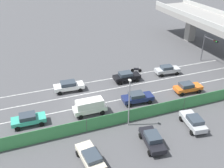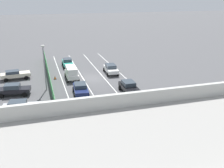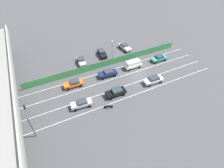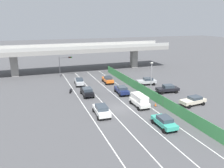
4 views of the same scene
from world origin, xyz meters
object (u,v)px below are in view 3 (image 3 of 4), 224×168
car_taxi_teal (159,58)px  traffic_cone (130,61)px  parked_sedan_cream (125,47)px  motorcycle (108,106)px  parked_sedan_dark (102,53)px  car_sedan_white (153,80)px  parked_wagon_silver (82,61)px  car_van_white (133,64)px  traffic_light (29,118)px  street_lamp (112,50)px  car_taxi_orange (74,83)px  car_sedan_silver (82,103)px  car_sedan_black (116,92)px  car_sedan_navy (108,73)px

car_taxi_teal → traffic_cone: (3.03, 7.30, -0.60)m
parked_sedan_cream → traffic_cone: size_ratio=7.98×
motorcycle → parked_sedan_dark: size_ratio=0.39×
car_sedan_white → parked_wagon_silver: parked_wagon_silver is taller
car_van_white → traffic_cone: (2.68, -0.76, -0.92)m
traffic_light → street_lamp: bearing=-59.7°
car_taxi_orange → car_sedan_white: 18.53m
car_van_white → parked_sedan_dark: bearing=28.8°
car_taxi_orange → street_lamp: street_lamp is taller
motorcycle → traffic_light: bearing=86.2°
traffic_cone → motorcycle: bearing=134.8°
parked_sedan_dark → traffic_light: bearing=129.5°
car_sedan_silver → car_sedan_black: bearing=-91.0°
parked_sedan_cream → car_sedan_navy: bearing=132.9°
car_sedan_white → parked_sedan_cream: bearing=-4.6°
car_sedan_black → car_sedan_silver: 7.77m
car_taxi_teal → street_lamp: street_lamp is taller
car_sedan_black → parked_wagon_silver: 14.79m
car_taxi_teal → parked_sedan_cream: (9.31, 5.47, -0.01)m
car_van_white → parked_sedan_cream: 9.34m
car_sedan_white → parked_sedan_cream: (16.08, -1.30, -0.05)m
car_sedan_silver → parked_sedan_dark: size_ratio=0.95×
car_van_white → car_sedan_navy: bearing=91.6°
car_taxi_orange → street_lamp: bearing=-69.7°
car_taxi_teal → car_sedan_silver: (-6.44, 24.30, 0.02)m
parked_wagon_silver → traffic_light: 21.93m
car_sedan_navy → parked_sedan_dark: (8.99, -2.43, 0.00)m
car_taxi_teal → car_sedan_black: 17.80m
car_taxi_orange → car_van_white: car_van_white is taller
car_taxi_orange → parked_wagon_silver: 8.96m
car_sedan_navy → parked_wagon_silver: parked_wagon_silver is taller
car_taxi_teal → traffic_cone: 7.93m
parked_sedan_dark → car_taxi_teal: bearing=-125.3°
car_sedan_black → parked_sedan_dark: car_sedan_black is taller
car_sedan_white → street_lamp: size_ratio=0.71×
motorcycle → car_sedan_silver: bearing=59.5°
traffic_light → parked_wagon_silver: bearing=-42.0°
car_van_white → street_lamp: 6.45m
street_lamp → car_sedan_white: bearing=-155.7°
car_van_white → car_taxi_teal: bearing=-92.5°
car_taxi_teal → car_sedan_navy: (0.14, 15.33, 0.01)m
car_taxi_orange → car_sedan_black: bearing=-132.5°
parked_sedan_dark → traffic_light: (-17.38, 21.04, 2.81)m
car_taxi_orange → traffic_cone: bearing=-80.3°
motorcycle → traffic_light: traffic_light is taller
car_taxi_orange → car_sedan_black: car_sedan_black is taller
traffic_cone → car_sedan_black: bearing=136.1°
car_taxi_teal → street_lamp: 13.19m
parked_sedan_cream → car_sedan_black: bearing=145.1°
car_sedan_white → motorcycle: bearing=100.7°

